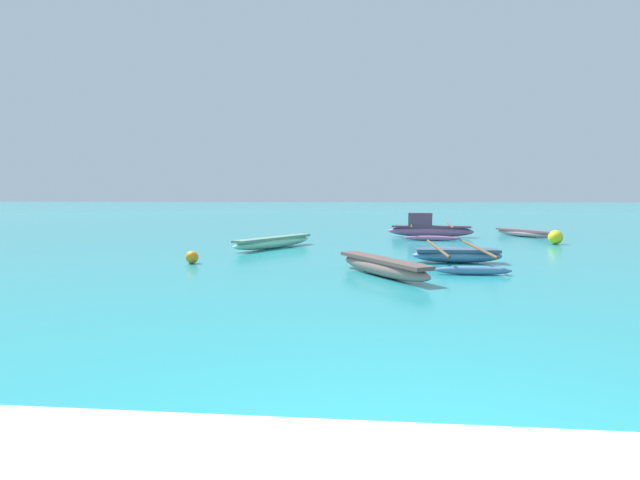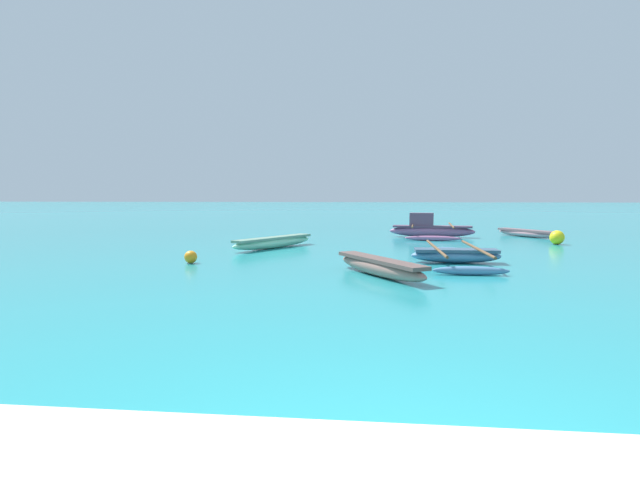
{
  "view_description": "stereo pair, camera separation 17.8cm",
  "coord_description": "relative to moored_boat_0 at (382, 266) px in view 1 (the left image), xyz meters",
  "views": [
    {
      "loc": [
        -0.49,
        -2.54,
        1.77
      ],
      "look_at": [
        -2.09,
        14.16,
        0.25
      ],
      "focal_mm": 28.0,
      "sensor_mm": 36.0,
      "label": 1
    },
    {
      "loc": [
        -0.32,
        -2.52,
        1.77
      ],
      "look_at": [
        -2.09,
        14.16,
        0.25
      ],
      "focal_mm": 28.0,
      "sensor_mm": 36.0,
      "label": 2
    }
  ],
  "objects": [
    {
      "name": "moored_boat_0",
      "position": [
        0.0,
        0.0,
        0.0
      ],
      "size": [
        2.11,
        3.05,
        0.39
      ],
      "rotation": [
        0.0,
        0.0,
        -1.02
      ],
      "color": "#976C61",
      "rests_on": "ground_plane"
    },
    {
      "name": "moored_boat_1",
      "position": [
        6.33,
        10.94,
        -0.05
      ],
      "size": [
        2.05,
        2.86,
        0.31
      ],
      "rotation": [
        0.0,
        0.0,
        -1.01
      ],
      "color": "#BE848E",
      "rests_on": "ground_plane"
    },
    {
      "name": "moored_boat_2",
      "position": [
        2.01,
        2.36,
        -0.02
      ],
      "size": [
        2.31,
        4.24,
        0.42
      ],
      "rotation": [
        0.0,
        0.0,
        -0.0
      ],
      "color": "#517DA8",
      "rests_on": "ground_plane"
    },
    {
      "name": "moored_boat_3",
      "position": [
        -3.44,
        5.46,
        -0.01
      ],
      "size": [
        2.3,
        3.55,
        0.37
      ],
      "rotation": [
        0.0,
        0.0,
        1.05
      ],
      "color": "#A5EABF",
      "rests_on": "ground_plane"
    },
    {
      "name": "moored_boat_4",
      "position": [
        2.24,
        10.38,
        0.11
      ],
      "size": [
        3.55,
        3.83,
        1.02
      ],
      "rotation": [
        0.0,
        0.0,
        -0.09
      ],
      "color": "#9F5D8A",
      "rests_on": "ground_plane"
    },
    {
      "name": "mooring_buoy_1",
      "position": [
        6.4,
        7.69,
        0.03
      ],
      "size": [
        0.51,
        0.51,
        0.51
      ],
      "color": "yellow",
      "rests_on": "ground_plane"
    },
    {
      "name": "mooring_buoy_2",
      "position": [
        -4.85,
        1.55,
        -0.06
      ],
      "size": [
        0.33,
        0.33,
        0.33
      ],
      "color": "orange",
      "rests_on": "ground_plane"
    }
  ]
}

